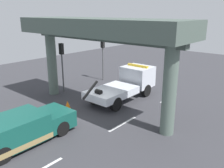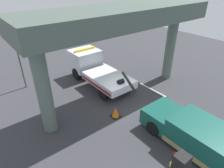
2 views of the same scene
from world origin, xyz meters
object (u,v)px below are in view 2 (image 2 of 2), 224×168
traffic_light_mid (17,51)px  traffic_cone_orange (116,112)px  towed_van_green (195,135)px  traffic_light_far (43,75)px  tow_truck_white (94,68)px

traffic_light_mid → traffic_cone_orange: size_ratio=6.37×
towed_van_green → traffic_light_far: traffic_light_far is taller
tow_truck_white → traffic_light_mid: 5.84m
towed_van_green → traffic_cone_orange: (4.38, 1.64, -0.47)m
tow_truck_white → traffic_light_mid: traffic_light_mid is taller
tow_truck_white → traffic_cone_orange: tow_truck_white is taller
towed_van_green → traffic_light_mid: traffic_light_mid is taller
towed_van_green → traffic_light_far: (6.67, 4.93, 2.28)m
tow_truck_white → towed_van_green: (-9.15, -0.00, -0.42)m
traffic_light_mid → towed_van_green: bearing=-157.1°
traffic_light_far → towed_van_green: bearing=-143.5°
tow_truck_white → towed_van_green: size_ratio=1.40×
tow_truck_white → traffic_cone_orange: (-4.77, 1.64, -0.89)m
traffic_light_mid → tow_truck_white: bearing=-117.1°
traffic_light_mid → traffic_cone_orange: bearing=-155.7°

